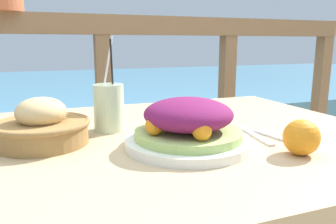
{
  "coord_description": "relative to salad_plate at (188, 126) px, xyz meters",
  "views": [
    {
      "loc": [
        -0.27,
        -0.76,
        0.97
      ],
      "look_at": [
        0.02,
        -0.01,
        0.8
      ],
      "focal_mm": 35.0,
      "sensor_mm": 36.0,
      "label": 1
    }
  ],
  "objects": [
    {
      "name": "bread_basket",
      "position": [
        -0.3,
        0.13,
        -0.01
      ],
      "size": [
        0.22,
        0.22,
        0.11
      ],
      "color": "olive",
      "rests_on": "patio_table"
    },
    {
      "name": "fork",
      "position": [
        0.19,
        0.02,
        -0.04
      ],
      "size": [
        0.04,
        0.18,
        0.0
      ],
      "color": "silver",
      "rests_on": "patio_table"
    },
    {
      "name": "sea_backdrop",
      "position": [
        -0.03,
        3.43,
        -0.54
      ],
      "size": [
        12.0,
        4.0,
        0.49
      ],
      "color": "teal",
      "rests_on": "ground_plane"
    },
    {
      "name": "knife",
      "position": [
        0.23,
        -0.04,
        -0.04
      ],
      "size": [
        0.04,
        0.18,
        0.0
      ],
      "color": "silver",
      "rests_on": "patio_table"
    },
    {
      "name": "patio_table",
      "position": [
        -0.03,
        0.11,
        -0.14
      ],
      "size": [
        1.17,
        0.88,
        0.74
      ],
      "color": "tan",
      "rests_on": "ground_plane"
    },
    {
      "name": "drink_glass",
      "position": [
        -0.14,
        0.2,
        0.02
      ],
      "size": [
        0.08,
        0.08,
        0.25
      ],
      "color": "beige",
      "rests_on": "patio_table"
    },
    {
      "name": "railing_fence",
      "position": [
        -0.03,
        0.93,
        -0.04
      ],
      "size": [
        2.8,
        0.08,
        1.1
      ],
      "color": "brown",
      "rests_on": "ground_plane"
    },
    {
      "name": "salad_plate",
      "position": [
        0.0,
        0.0,
        0.0
      ],
      "size": [
        0.28,
        0.28,
        0.11
      ],
      "color": "white",
      "rests_on": "patio_table"
    },
    {
      "name": "orange_near_basket",
      "position": [
        0.2,
        -0.13,
        -0.01
      ],
      "size": [
        0.07,
        0.07,
        0.07
      ],
      "color": "orange",
      "rests_on": "patio_table"
    }
  ]
}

